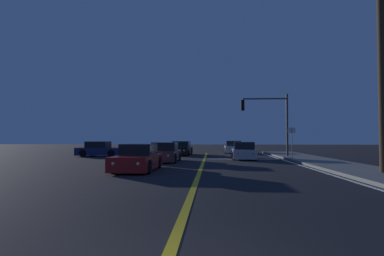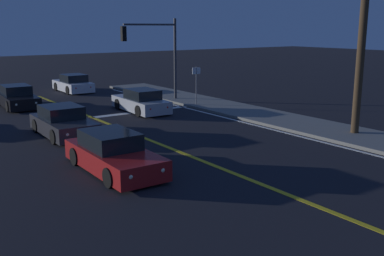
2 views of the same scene
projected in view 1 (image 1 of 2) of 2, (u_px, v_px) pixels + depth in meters
sidewalk_right at (369, 172)px, 14.62m from camera, size 3.20×42.05×0.15m
lane_line_center at (199, 173)px, 15.11m from camera, size 0.20×39.72×0.01m
lane_line_edge_right at (328, 174)px, 14.74m from camera, size 0.16×39.72×0.01m
stop_bar at (244, 159)px, 25.07m from camera, size 6.15×0.50×0.01m
car_following_oncoming_navy at (100, 150)px, 28.94m from camera, size 4.24×2.05×1.34m
car_parked_curb_red at (138, 159)px, 16.34m from camera, size 1.91×4.65×1.34m
car_lead_oncoming_silver at (244, 152)px, 25.13m from camera, size 1.95×4.51×1.34m
car_distant_tail_white at (233, 148)px, 35.47m from camera, size 1.93×4.20×1.34m
car_far_approaching_black at (181, 149)px, 31.26m from camera, size 2.03×4.50×1.34m
car_mid_block_charcoal at (165, 153)px, 22.40m from camera, size 2.02×4.29×1.34m
traffic_signal_near_right at (270, 115)px, 27.33m from camera, size 3.96×0.28×5.40m
utility_pole_right at (382, 44)px, 14.10m from camera, size 1.94×0.35×11.17m
street_sign_corner at (292, 138)px, 24.40m from camera, size 0.56×0.06×2.48m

